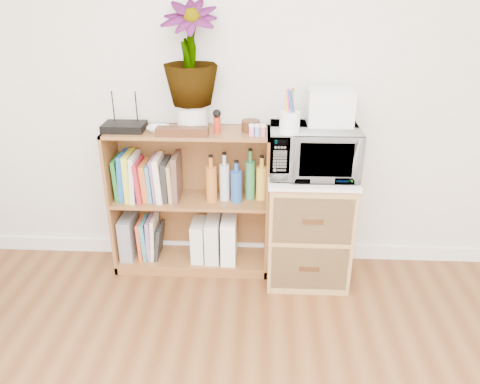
{
  "coord_description": "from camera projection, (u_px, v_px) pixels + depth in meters",
  "views": [
    {
      "loc": [
        0.1,
        -0.58,
        1.78
      ],
      "look_at": [
        -0.03,
        1.95,
        0.62
      ],
      "focal_mm": 35.0,
      "sensor_mm": 36.0,
      "label": 1
    }
  ],
  "objects": [
    {
      "name": "file_box",
      "position": [
        129.0,
        236.0,
        3.12
      ],
      "size": [
        0.09,
        0.23,
        0.29
      ],
      "primitive_type": "cube",
      "color": "gray",
      "rests_on": "bookshelf"
    },
    {
      "name": "small_appliance",
      "position": [
        330.0,
        106.0,
        2.7
      ],
      "size": [
        0.26,
        0.22,
        0.2
      ],
      "primitive_type": "cube",
      "color": "white",
      "rests_on": "microwave"
    },
    {
      "name": "potted_plant",
      "position": [
        190.0,
        54.0,
        2.63
      ],
      "size": [
        0.32,
        0.32,
        0.57
      ],
      "primitive_type": "imported",
      "color": "#366D2B",
      "rests_on": "plant_pot"
    },
    {
      "name": "pen_cup",
      "position": [
        290.0,
        122.0,
        2.55
      ],
      "size": [
        0.11,
        0.11,
        0.12
      ],
      "primitive_type": "cylinder",
      "color": "white",
      "rests_on": "microwave"
    },
    {
      "name": "cookbooks",
      "position": [
        148.0,
        178.0,
        2.94
      ],
      "size": [
        0.4,
        0.2,
        0.3
      ],
      "color": "#1A6424",
      "rests_on": "bookshelf"
    },
    {
      "name": "microwave",
      "position": [
        313.0,
        151.0,
        2.72
      ],
      "size": [
        0.51,
        0.35,
        0.28
      ],
      "primitive_type": "imported",
      "rotation": [
        0.0,
        0.0,
        0.01
      ],
      "color": "white",
      "rests_on": "wicker_unit"
    },
    {
      "name": "magazine_holder_left",
      "position": [
        199.0,
        240.0,
        3.1
      ],
      "size": [
        0.08,
        0.21,
        0.27
      ],
      "primitive_type": "cube",
      "color": "silver",
      "rests_on": "bookshelf"
    },
    {
      "name": "wicker_unit",
      "position": [
        308.0,
        227.0,
        2.94
      ],
      "size": [
        0.5,
        0.45,
        0.7
      ],
      "primitive_type": "cube",
      "color": "#9E7542",
      "rests_on": "ground"
    },
    {
      "name": "skirting_board",
      "position": [
        246.0,
        249.0,
        3.28
      ],
      "size": [
        4.0,
        0.02,
        0.1
      ],
      "primitive_type": "cube",
      "color": "white",
      "rests_on": "ground"
    },
    {
      "name": "router",
      "position": [
        124.0,
        127.0,
        2.79
      ],
      "size": [
        0.25,
        0.17,
        0.04
      ],
      "primitive_type": "cube",
      "color": "black",
      "rests_on": "bookshelf"
    },
    {
      "name": "plant_pot",
      "position": [
        192.0,
        117.0,
        2.78
      ],
      "size": [
        0.18,
        0.18,
        0.15
      ],
      "primitive_type": "cylinder",
      "color": "silver",
      "rests_on": "bookshelf"
    },
    {
      "name": "kokeshi_doll",
      "position": [
        217.0,
        125.0,
        2.73
      ],
      "size": [
        0.04,
        0.04,
        0.09
      ],
      "primitive_type": "cylinder",
      "color": "#A82614",
      "rests_on": "bookshelf"
    },
    {
      "name": "bookshelf",
      "position": [
        191.0,
        202.0,
        2.99
      ],
      "size": [
        1.0,
        0.3,
        0.95
      ],
      "primitive_type": "cube",
      "color": "brown",
      "rests_on": "ground"
    },
    {
      "name": "liquor_bottles",
      "position": [
        243.0,
        178.0,
        2.91
      ],
      "size": [
        0.46,
        0.07,
        0.32
      ],
      "color": "#BB6623",
      "rests_on": "bookshelf"
    },
    {
      "name": "lower_books",
      "position": [
        151.0,
        237.0,
        3.12
      ],
      "size": [
        0.16,
        0.19,
        0.29
      ],
      "color": "#D55025",
      "rests_on": "bookshelf"
    },
    {
      "name": "wooden_bowl",
      "position": [
        251.0,
        126.0,
        2.78
      ],
      "size": [
        0.11,
        0.11,
        0.06
      ],
      "primitive_type": "cylinder",
      "color": "#3C2210",
      "rests_on": "bookshelf"
    },
    {
      "name": "trinket_box",
      "position": [
        182.0,
        131.0,
        2.7
      ],
      "size": [
        0.3,
        0.08,
        0.05
      ],
      "primitive_type": "cube",
      "color": "#391A0F",
      "rests_on": "bookshelf"
    },
    {
      "name": "paint_jars",
      "position": [
        257.0,
        132.0,
        2.69
      ],
      "size": [
        0.1,
        0.04,
        0.05
      ],
      "primitive_type": "cube",
      "color": "#CC7181",
      "rests_on": "bookshelf"
    },
    {
      "name": "magazine_holder_mid",
      "position": [
        213.0,
        239.0,
        3.09
      ],
      "size": [
        0.09,
        0.23,
        0.28
      ],
      "primitive_type": "cube",
      "color": "silver",
      "rests_on": "bookshelf"
    },
    {
      "name": "white_bowl",
      "position": [
        158.0,
        129.0,
        2.77
      ],
      "size": [
        0.13,
        0.13,
        0.03
      ],
      "primitive_type": "imported",
      "color": "white",
      "rests_on": "bookshelf"
    },
    {
      "name": "magazine_holder_right",
      "position": [
        229.0,
        238.0,
        3.08
      ],
      "size": [
        0.09,
        0.24,
        0.3
      ],
      "primitive_type": "cube",
      "color": "white",
      "rests_on": "bookshelf"
    }
  ]
}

